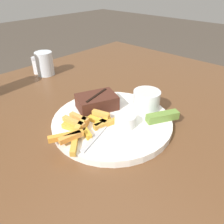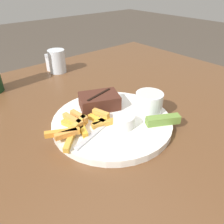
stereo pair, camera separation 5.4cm
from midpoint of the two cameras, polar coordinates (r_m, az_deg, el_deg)
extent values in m
cube|color=brown|center=(0.58, -2.71, -4.98)|extent=(1.27, 1.09, 0.04)
cylinder|color=brown|center=(1.41, 0.16, 1.42)|extent=(0.06, 0.06, 0.70)
cylinder|color=white|center=(0.56, -2.78, -2.78)|extent=(0.30, 0.30, 0.01)
cylinder|color=white|center=(0.55, -2.80, -2.01)|extent=(0.30, 0.30, 0.00)
cube|color=#472319|center=(0.59, -6.61, 2.57)|extent=(0.12, 0.11, 0.04)
cube|color=black|center=(0.58, -6.73, 4.31)|extent=(0.09, 0.02, 0.00)
cube|color=gold|center=(0.52, -10.82, -4.18)|extent=(0.05, 0.03, 0.01)
cube|color=#E49744|center=(0.52, -12.88, -2.67)|extent=(0.02, 0.06, 0.01)
cube|color=gold|center=(0.54, -5.80, -0.57)|extent=(0.02, 0.05, 0.01)
cube|color=gold|center=(0.52, -12.91, -4.24)|extent=(0.03, 0.06, 0.01)
cube|color=orange|center=(0.48, -15.10, -6.23)|extent=(0.07, 0.05, 0.01)
cube|color=#E9933D|center=(0.48, -13.87, -6.76)|extent=(0.05, 0.02, 0.01)
cube|color=gold|center=(0.48, -12.89, -7.54)|extent=(0.07, 0.07, 0.01)
cube|color=gold|center=(0.50, -9.81, -5.41)|extent=(0.03, 0.05, 0.01)
cube|color=gold|center=(0.53, -5.21, -3.06)|extent=(0.05, 0.01, 0.01)
cube|color=#E29645|center=(0.54, -11.45, -1.64)|extent=(0.02, 0.06, 0.01)
cube|color=gold|center=(0.53, -3.74, -2.91)|extent=(0.08, 0.03, 0.01)
cube|color=gold|center=(0.54, -6.70, -2.30)|extent=(0.02, 0.05, 0.01)
cube|color=gold|center=(0.51, -11.10, -3.29)|extent=(0.05, 0.03, 0.01)
cylinder|color=white|center=(0.59, 6.38, 3.04)|extent=(0.07, 0.07, 0.05)
cylinder|color=beige|center=(0.58, 6.50, 4.76)|extent=(0.07, 0.07, 0.01)
cylinder|color=silver|center=(0.52, 0.28, -2.45)|extent=(0.05, 0.05, 0.03)
cylinder|color=black|center=(0.51, 0.28, -1.38)|extent=(0.05, 0.05, 0.01)
cube|color=olive|center=(0.55, 10.33, -1.30)|extent=(0.08, 0.06, 0.02)
cube|color=#B7B7BC|center=(0.49, -7.95, -6.95)|extent=(0.10, 0.04, 0.00)
cube|color=#B7B7BC|center=(0.53, -3.55, -3.01)|extent=(0.03, 0.01, 0.00)
cube|color=#B7B7BC|center=(0.54, -3.97, -2.89)|extent=(0.03, 0.01, 0.00)
cube|color=#B7B7BC|center=(0.54, -4.39, -2.76)|extent=(0.03, 0.01, 0.00)
cylinder|color=silver|center=(0.89, -18.90, 11.84)|extent=(0.06, 0.06, 0.09)
cylinder|color=white|center=(0.92, -20.77, 11.00)|extent=(0.03, 0.03, 0.05)
cylinder|color=#B7B7BC|center=(0.91, -21.16, 12.91)|extent=(0.03, 0.03, 0.01)
camera|label=1|loc=(0.03, -92.86, -1.80)|focal=35.00mm
camera|label=2|loc=(0.03, 87.14, 1.80)|focal=35.00mm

